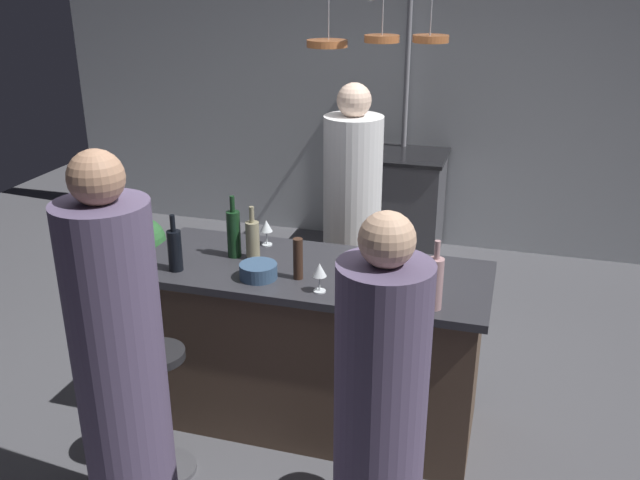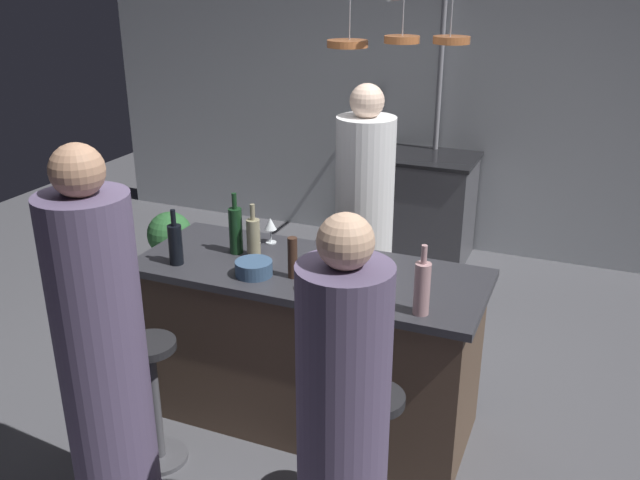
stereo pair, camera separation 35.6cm
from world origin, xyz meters
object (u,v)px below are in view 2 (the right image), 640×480
object	(u,v)px
wine_glass_near_right_guest	(356,277)
mixing_bowl_steel	(357,265)
wine_bottle_dark	(175,243)
mixing_bowl_blue	(254,268)
wine_bottle_white	(253,237)
guest_left	(103,362)
chef	(364,231)
stove_range	(425,207)
guest_right	(343,435)
pepper_mill	(293,258)
wine_glass_by_chef	(270,225)
potted_plant	(170,239)
wine_glass_near_left_guest	(310,271)
bar_stool_left	(154,396)
wine_bottle_red	(236,230)
bar_stool_right	(372,455)
wine_bottle_rose	(422,287)

from	to	relation	value
wine_glass_near_right_guest	mixing_bowl_steel	xyz separation A→B (m)	(-0.09, 0.27, -0.07)
wine_bottle_dark	mixing_bowl_blue	world-z (taller)	wine_bottle_dark
wine_bottle_dark	wine_bottle_white	world-z (taller)	wine_bottle_dark
guest_left	wine_bottle_dark	bearing A→B (deg)	100.91
chef	wine_bottle_white	xyz separation A→B (m)	(-0.33, -0.84, 0.22)
stove_range	wine_bottle_dark	world-z (taller)	wine_bottle_dark
guest_right	wine_glass_near_right_guest	distance (m)	0.84
guest_right	wine_bottle_white	xyz separation A→B (m)	(-0.89, 1.03, 0.27)
pepper_mill	wine_glass_by_chef	xyz separation A→B (m)	(-0.30, 0.37, 0.00)
guest_left	wine_glass_near_right_guest	world-z (taller)	guest_left
potted_plant	wine_glass_by_chef	xyz separation A→B (m)	(1.46, -1.09, 0.71)
guest_left	wine_glass_near_left_guest	size ratio (longest dim) A/B	11.84
pepper_mill	bar_stool_left	bearing A→B (deg)	-137.09
chef	pepper_mill	size ratio (longest dim) A/B	8.11
bar_stool_left	wine_glass_near_left_guest	xyz separation A→B (m)	(0.67, 0.38, 0.63)
guest_left	chef	bearing A→B (deg)	75.15
stove_range	wine_bottle_red	xyz separation A→B (m)	(-0.44, -2.41, 0.59)
mixing_bowl_blue	bar_stool_right	bearing A→B (deg)	-29.47
guest_right	potted_plant	bearing A→B (deg)	135.46
wine_bottle_white	wine_bottle_dark	bearing A→B (deg)	-142.48
chef	wine_bottle_dark	world-z (taller)	chef
chef	bar_stool_left	bearing A→B (deg)	-110.33
guest_left	pepper_mill	size ratio (longest dim) A/B	8.23
stove_range	guest_left	xyz separation A→B (m)	(-0.50, -3.44, 0.36)
wine_bottle_white	wine_glass_by_chef	world-z (taller)	wine_bottle_white
bar_stool_left	mixing_bowl_steel	bearing A→B (deg)	39.80
bar_stool_right	mixing_bowl_steel	world-z (taller)	mixing_bowl_steel
bar_stool_right	pepper_mill	world-z (taller)	pepper_mill
wine_bottle_dark	wine_bottle_rose	bearing A→B (deg)	-2.18
potted_plant	wine_bottle_red	bearing A→B (deg)	-43.61
wine_glass_near_right_guest	mixing_bowl_steel	world-z (taller)	wine_glass_near_right_guest
wine_bottle_dark	wine_bottle_white	xyz separation A→B (m)	(0.32, 0.25, -0.00)
guest_left	potted_plant	distance (m)	2.70
bar_stool_left	wine_glass_by_chef	xyz separation A→B (m)	(0.23, 0.86, 0.63)
wine_bottle_white	wine_glass_near_left_guest	size ratio (longest dim) A/B	1.97
guest_left	wine_glass_near_left_guest	distance (m)	0.99
wine_bottle_red	pepper_mill	bearing A→B (deg)	-22.47
bar_stool_right	wine_bottle_red	distance (m)	1.37
wine_glass_near_right_guest	wine_glass_by_chef	bearing A→B (deg)	145.41
wine_bottle_white	wine_glass_near_right_guest	world-z (taller)	wine_bottle_white
wine_bottle_white	wine_bottle_red	distance (m)	0.11
guest_right	wine_glass_near_right_guest	xyz separation A→B (m)	(-0.23, 0.77, 0.26)
chef	mixing_bowl_blue	xyz separation A→B (m)	(-0.21, -1.05, 0.15)
guest_left	wine_glass_near_left_guest	world-z (taller)	guest_left
bar_stool_left	wine_bottle_dark	distance (m)	0.77
pepper_mill	wine_bottle_white	size ratio (longest dim) A/B	0.73
guest_right	wine_bottle_dark	bearing A→B (deg)	147.30
wine_bottle_rose	wine_glass_by_chef	distance (m)	1.10
mixing_bowl_steel	wine_glass_near_right_guest	bearing A→B (deg)	-71.68
guest_right	pepper_mill	distance (m)	1.07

